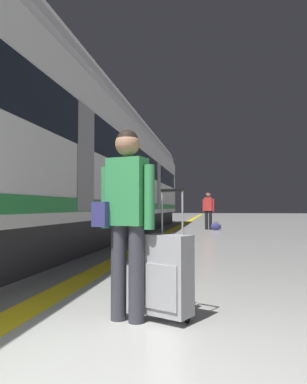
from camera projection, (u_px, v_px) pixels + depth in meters
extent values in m
cube|color=yellow|center=(159.00, 237.00, 11.92)|extent=(0.36, 80.00, 0.01)
cube|color=slate|center=(149.00, 237.00, 11.97)|extent=(0.63, 80.00, 0.01)
cube|color=#38383D|center=(82.00, 228.00, 11.05)|extent=(2.67, 24.27, 0.70)
cube|color=white|center=(82.00, 167.00, 11.12)|extent=(2.90, 25.28, 2.90)
cylinder|color=white|center=(83.00, 121.00, 11.18)|extent=(2.84, 24.78, 2.84)
cube|color=black|center=(82.00, 156.00, 11.14)|extent=(2.93, 23.77, 0.80)
cube|color=#268C3F|center=(82.00, 206.00, 11.08)|extent=(2.94, 24.78, 0.24)
cone|color=white|center=(155.00, 193.00, 24.86)|extent=(2.76, 2.60, 2.75)
cube|color=gray|center=(86.00, 158.00, 7.14)|extent=(0.02, 0.90, 2.00)
cube|color=gray|center=(159.00, 186.00, 16.49)|extent=(0.02, 0.90, 2.00)
cylinder|color=#383842|center=(136.00, 274.00, 3.14)|extent=(0.13, 0.13, 0.81)
cylinder|color=#383842|center=(119.00, 272.00, 3.22)|extent=(0.13, 0.13, 0.81)
cube|color=#338C4C|center=(128.00, 192.00, 3.21)|extent=(0.37, 0.28, 0.58)
cylinder|color=#338C4C|center=(149.00, 197.00, 3.11)|extent=(0.09, 0.09, 0.54)
cylinder|color=#338C4C|center=(106.00, 198.00, 3.29)|extent=(0.09, 0.09, 0.54)
sphere|color=#A37556|center=(128.00, 144.00, 3.22)|extent=(0.21, 0.21, 0.21)
sphere|color=black|center=(128.00, 141.00, 3.23)|extent=(0.19, 0.19, 0.19)
cube|color=navy|center=(107.00, 214.00, 3.26)|extent=(0.20, 0.30, 0.21)
cube|color=#9E9EA3|center=(169.00, 275.00, 3.15)|extent=(0.44, 0.37, 0.67)
cube|color=#9E9EA3|center=(161.00, 287.00, 3.05)|extent=(0.29, 0.15, 0.37)
cylinder|color=black|center=(187.00, 320.00, 3.11)|extent=(0.04, 0.06, 0.06)
cylinder|color=black|center=(159.00, 314.00, 3.27)|extent=(0.04, 0.06, 0.06)
cylinder|color=gray|center=(182.00, 212.00, 3.16)|extent=(0.02, 0.02, 0.38)
cylinder|color=gray|center=(162.00, 212.00, 3.28)|extent=(0.02, 0.02, 0.38)
cube|color=black|center=(172.00, 190.00, 3.23)|extent=(0.21, 0.12, 0.02)
cylinder|color=black|center=(206.00, 220.00, 16.15)|extent=(0.13, 0.13, 0.81)
cylinder|color=black|center=(210.00, 220.00, 16.09)|extent=(0.13, 0.13, 0.81)
cube|color=red|center=(208.00, 204.00, 16.15)|extent=(0.36, 0.25, 0.58)
cylinder|color=red|center=(204.00, 205.00, 16.23)|extent=(0.09, 0.09, 0.54)
cylinder|color=red|center=(213.00, 205.00, 16.08)|extent=(0.09, 0.09, 0.54)
sphere|color=#A37556|center=(208.00, 195.00, 16.17)|extent=(0.21, 0.21, 0.21)
sphere|color=black|center=(208.00, 194.00, 16.17)|extent=(0.20, 0.20, 0.20)
ellipsoid|color=navy|center=(216.00, 227.00, 15.73)|extent=(0.44, 0.26, 0.30)
torus|color=navy|center=(216.00, 224.00, 15.74)|extent=(0.22, 0.02, 0.22)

